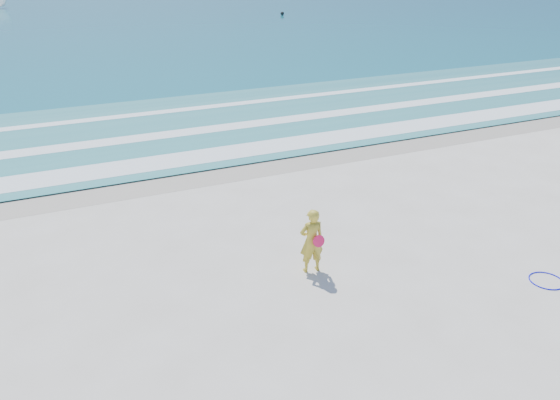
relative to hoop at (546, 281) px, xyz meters
name	(u,v)px	position (x,y,z in m)	size (l,w,h in m)	color
ground	(336,338)	(-5.08, 0.19, -0.01)	(400.00, 400.00, 0.00)	silver
wet_sand	(198,173)	(-5.08, 9.19, -0.01)	(400.00, 2.40, 0.00)	#B2A893
shallow	(162,129)	(-5.08, 14.19, 0.03)	(400.00, 10.00, 0.01)	#59B7AD
foam_near	(187,158)	(-5.08, 10.49, 0.04)	(400.00, 1.40, 0.01)	white
foam_mid	(167,135)	(-5.08, 13.39, 0.04)	(400.00, 0.90, 0.01)	white
foam_far	(149,113)	(-5.08, 16.69, 0.04)	(400.00, 0.60, 0.01)	white
hoop	(546,281)	(0.00, 0.00, 0.00)	(0.72, 0.72, 0.03)	#0C10E1
buoy	(282,13)	(16.62, 50.68, 0.22)	(0.39, 0.39, 0.39)	black
woman	(312,241)	(-4.44, 2.46, 0.74)	(0.57, 0.42, 1.50)	gold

